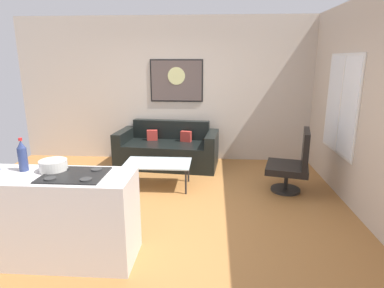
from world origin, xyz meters
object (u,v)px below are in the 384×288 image
(armchair, at_px, (294,163))
(couch, at_px, (168,150))
(coffee_table, at_px, (158,164))
(soda_bottle_2, at_px, (22,156))
(wall_painting, at_px, (177,81))
(mixing_bowl, at_px, (53,166))

(armchair, bearing_deg, couch, 151.08)
(coffee_table, distance_m, soda_bottle_2, 2.24)
(couch, height_order, wall_painting, wall_painting)
(couch, height_order, coffee_table, couch)
(soda_bottle_2, bearing_deg, mixing_bowl, 1.74)
(couch, distance_m, wall_painting, 1.38)
(couch, distance_m, soda_bottle_2, 3.24)
(mixing_bowl, relative_size, wall_painting, 0.26)
(couch, bearing_deg, armchair, -28.92)
(armchair, bearing_deg, mixing_bowl, -147.36)
(coffee_table, height_order, armchair, armchair)
(armchair, height_order, soda_bottle_2, soda_bottle_2)
(mixing_bowl, bearing_deg, coffee_table, 68.81)
(couch, distance_m, mixing_bowl, 3.12)
(mixing_bowl, bearing_deg, wall_painting, 75.94)
(coffee_table, bearing_deg, wall_painting, 85.02)
(coffee_table, distance_m, mixing_bowl, 2.08)
(armchair, height_order, mixing_bowl, mixing_bowl)
(mixing_bowl, height_order, wall_painting, wall_painting)
(soda_bottle_2, distance_m, mixing_bowl, 0.32)
(armchair, distance_m, wall_painting, 2.79)
(couch, height_order, soda_bottle_2, soda_bottle_2)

